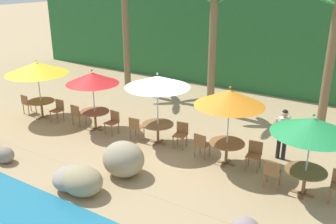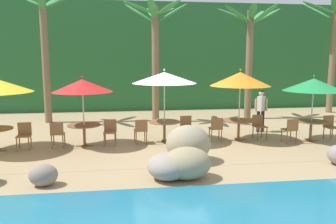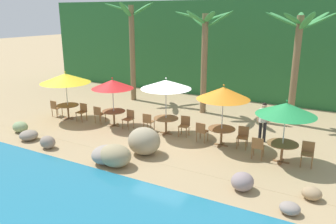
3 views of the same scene
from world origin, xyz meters
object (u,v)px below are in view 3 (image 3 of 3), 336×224
waiter_in_white (263,119)px  palm_tree_second (205,43)px  dining_table_orange (222,131)px  chair_yellow_inland (55,107)px  umbrella_orange (223,93)px  chair_orange_seaward (243,136)px  umbrella_white (166,84)px  chair_orange_inland (202,131)px  chair_white_seaward (185,124)px  chair_white_inland (148,121)px  chair_green_seaward (308,152)px  chair_red_inland (99,113)px  umbrella_green (286,109)px  palm_tree_third (297,47)px  umbrella_red (112,84)px  dining_table_green (282,146)px  dining_table_white (166,121)px  umbrella_yellow (65,78)px  chair_red_seaward (129,118)px  dining_table_yellow (68,107)px  chair_yellow_seaward (82,111)px  palm_tree_nearest (132,38)px  dining_table_red (114,113)px  chair_green_inland (258,146)px

waiter_in_white → palm_tree_second: bearing=144.3°
dining_table_orange → palm_tree_second: palm_tree_second is taller
chair_yellow_inland → umbrella_orange: (8.98, 0.41, 1.69)m
chair_orange_seaward → waiter_in_white: (0.51, 1.07, 0.47)m
umbrella_white → chair_orange_inland: bearing=-6.4°
dining_table_orange → chair_yellow_inland: bearing=-177.4°
chair_white_seaward → chair_white_inland: (-1.67, -0.37, 0.00)m
chair_green_seaward → chair_orange_seaward: bearing=168.5°
chair_red_inland → umbrella_green: 8.87m
palm_tree_second → palm_tree_third: (4.51, 0.21, -0.03)m
umbrella_red → umbrella_green: umbrella_red is taller
dining_table_orange → dining_table_green: 2.53m
dining_table_white → waiter_in_white: bearing=15.7°
chair_yellow_inland → chair_green_seaward: bearing=0.4°
chair_yellow_inland → dining_table_green: 11.46m
chair_orange_inland → dining_table_green: chair_orange_inland is taller
chair_red_inland → palm_tree_third: size_ratio=0.16×
chair_orange_inland → palm_tree_second: size_ratio=0.16×
umbrella_yellow → palm_tree_second: (5.55, 4.44, 1.62)m
umbrella_red → chair_red_seaward: bearing=2.9°
umbrella_green → chair_orange_inland: bearing=173.0°
umbrella_yellow → chair_red_seaward: size_ratio=2.86×
chair_red_inland → palm_tree_third: palm_tree_third is taller
palm_tree_third → umbrella_yellow: bearing=-155.2°
chair_green_seaward → dining_table_yellow: bearing=-179.8°
chair_green_seaward → umbrella_red: bearing=178.6°
umbrella_red → umbrella_orange: 5.40m
umbrella_yellow → dining_table_yellow: 1.50m
umbrella_orange → umbrella_green: umbrella_orange is taller
chair_yellow_seaward → umbrella_red: bearing=4.2°
dining_table_yellow → palm_tree_nearest: size_ratio=0.19×
chair_red_inland → palm_tree_nearest: (-1.24, 4.76, 3.28)m
chair_yellow_inland → umbrella_white: (6.31, 0.55, 1.75)m
dining_table_white → dining_table_green: bearing=-6.8°
dining_table_red → dining_table_green: same height
dining_table_red → palm_tree_nearest: (-2.09, 4.67, 3.17)m
umbrella_yellow → chair_orange_inland: umbrella_yellow is taller
dining_table_yellow → umbrella_white: bearing=5.2°
chair_white_inland → palm_tree_second: (0.93, 4.12, 3.23)m
chair_white_seaward → dining_table_green: chair_white_seaward is taller
dining_table_green → dining_table_white: bearing=173.2°
chair_green_inland → chair_yellow_seaward: bearing=177.4°
dining_table_white → chair_green_seaward: size_ratio=1.26×
chair_yellow_seaward → chair_red_seaward: bearing=3.8°
palm_tree_third → chair_white_seaward: bearing=-133.6°
chair_red_inland → umbrella_yellow: bearing=-174.9°
dining_table_white → waiter_in_white: (4.01, 1.13, 0.37)m
umbrella_yellow → dining_table_green: umbrella_yellow is taller
umbrella_yellow → umbrella_red: size_ratio=1.05×
chair_white_seaward → dining_table_yellow: bearing=-173.7°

